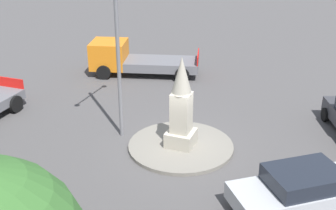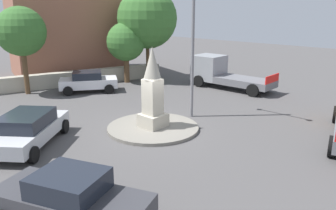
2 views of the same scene
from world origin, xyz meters
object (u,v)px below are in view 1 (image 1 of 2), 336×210
(streetlamp, at_px, (116,20))
(monument, at_px, (181,106))
(car_silver_passing, at_px, (301,189))
(truck_orange_near_island, at_px, (132,59))

(streetlamp, bearing_deg, monument, 87.63)
(monument, distance_m, car_silver_passing, 5.60)
(streetlamp, height_order, truck_orange_near_island, streetlamp)
(monument, height_order, truck_orange_near_island, monument)
(truck_orange_near_island, bearing_deg, monument, 37.53)
(car_silver_passing, distance_m, truck_orange_near_island, 14.58)
(monument, height_order, car_silver_passing, monument)
(streetlamp, height_order, car_silver_passing, streetlamp)
(car_silver_passing, xyz_separation_m, truck_orange_near_island, (-9.90, -10.70, 0.20))
(streetlamp, bearing_deg, truck_orange_near_island, -157.96)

